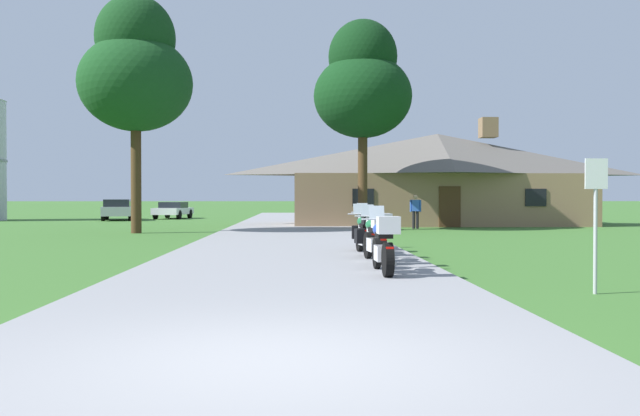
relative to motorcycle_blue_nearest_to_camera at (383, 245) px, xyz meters
The scene contains 13 objects.
ground_plane 13.41m from the motorcycle_blue_nearest_to_camera, 98.05° to the left, with size 500.00×500.00×0.00m, color #386628.
asphalt_driveway 11.44m from the motorcycle_blue_nearest_to_camera, 99.46° to the left, with size 6.40×80.00×0.06m, color gray.
motorcycle_blue_nearest_to_camera is the anchor object (origin of this frame).
motorcycle_green_second_in_row 2.29m from the motorcycle_blue_nearest_to_camera, 86.98° to the left, with size 0.69×2.08×1.30m.
motorcycle_green_third_in_row 4.27m from the motorcycle_blue_nearest_to_camera, 88.45° to the left, with size 0.83×2.08×1.30m.
motorcycle_blue_farthest_in_row 6.14m from the motorcycle_blue_nearest_to_camera, 87.77° to the left, with size 0.76×2.08×1.30m.
stone_lodge 24.90m from the motorcycle_blue_nearest_to_camera, 75.69° to the left, with size 16.84×6.46×5.97m.
bystander_blue_shirt_near_lodge 19.86m from the motorcycle_blue_nearest_to_camera, 78.12° to the left, with size 0.55×0.26×1.67m.
metal_signpost_roadside 3.96m from the motorcycle_blue_nearest_to_camera, 38.43° to the right, with size 0.36×0.06×2.14m.
tree_by_lodge_front 19.05m from the motorcycle_blue_nearest_to_camera, 85.67° to the left, with size 4.55×4.55×9.74m.
tree_left_near 19.11m from the motorcycle_blue_nearest_to_camera, 118.32° to the left, with size 4.81×4.81×10.13m.
parked_silver_suv_far_left 35.01m from the motorcycle_blue_nearest_to_camera, 113.04° to the left, with size 2.68×4.87×1.40m.
parked_white_sedan_far_left 37.01m from the motorcycle_blue_nearest_to_camera, 106.71° to the left, with size 2.36×4.40×1.20m.
Camera 1 is at (0.23, -5.99, 1.53)m, focal length 37.29 mm.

